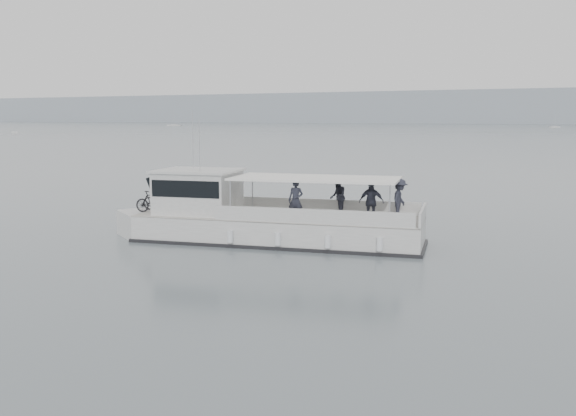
% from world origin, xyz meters
% --- Properties ---
extents(ground, '(1400.00, 1400.00, 0.00)m').
position_xyz_m(ground, '(0.00, 0.00, 0.00)').
color(ground, slate).
rests_on(ground, ground).
extents(tour_boat, '(14.75, 6.15, 6.16)m').
position_xyz_m(tour_boat, '(3.36, -2.12, 1.01)').
color(tour_boat, silver).
rests_on(tour_boat, ground).
extents(moored_fleet, '(439.75, 357.93, 11.00)m').
position_xyz_m(moored_fleet, '(-12.30, 200.87, 0.36)').
color(moored_fleet, silver).
rests_on(moored_fleet, ground).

